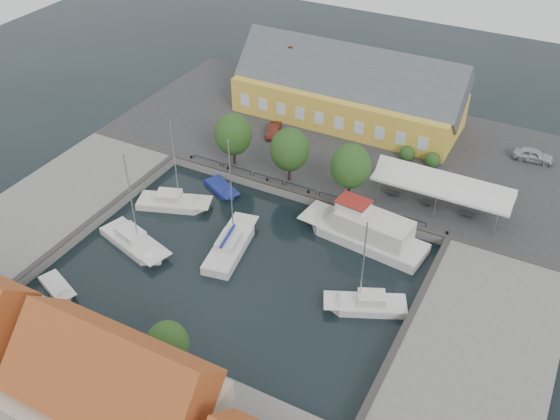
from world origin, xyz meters
The scene contains 19 objects.
ground centered at (0.00, 0.00, 0.00)m, with size 140.00×140.00×0.00m, color black.
north_quay centered at (0.00, 23.00, 0.50)m, with size 56.00×26.00×1.00m, color #2D2D30.
west_quay centered at (-22.00, -2.00, 0.50)m, with size 12.00×24.00×1.00m, color slate.
east_quay centered at (22.00, -2.00, 0.50)m, with size 12.00×24.00×1.00m, color slate.
south_bank centered at (0.00, -21.00, 0.50)m, with size 56.00×14.00×1.00m, color slate.
quay_edge_fittings centered at (0.02, 4.75, 1.06)m, with size 56.00×24.72×0.40m.
warehouse centered at (-2.60, 28.36, 4.43)m, with size 28.56×14.00×9.55m.
tent_canopy centered at (14.00, 14.50, 3.68)m, with size 14.00×4.00×2.83m.
quay_trees centered at (-2.00, 12.00, 4.88)m, with size 18.20×4.20×6.30m.
car_silver centered at (20.93, 28.55, 1.76)m, with size 1.79×4.45×1.52m, color #B4B8BC.
car_red centered at (-8.23, 19.97, 1.63)m, with size 1.33×3.81×1.25m, color #511C12.
center_sailboat centered at (-2.15, -0.20, 0.36)m, with size 4.20×9.30×12.40m.
trawler centered at (9.02, 7.18, 1.02)m, with size 13.45×5.37×5.00m.
east_boat_b centered at (12.44, -1.35, 0.26)m, with size 7.50×5.14×10.06m.
west_boat_b centered at (-11.41, 3.16, 0.26)m, with size 8.23×5.16×10.82m.
west_boat_c centered at (-10.90, -3.95, 0.26)m, with size 8.82×5.00×11.47m.
launch_sw centered at (-13.09, -12.13, 0.09)m, with size 4.82×3.24×0.98m.
launch_nw centered at (-8.37, 8.08, 0.09)m, with size 5.14×3.90×0.88m.
townhouses centered at (1.93, -23.24, 5.82)m, with size 36.30×8.50×12.00m.
Camera 1 is at (23.64, -38.89, 39.22)m, focal length 40.00 mm.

